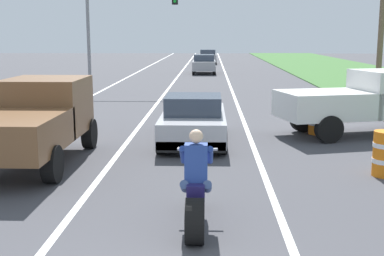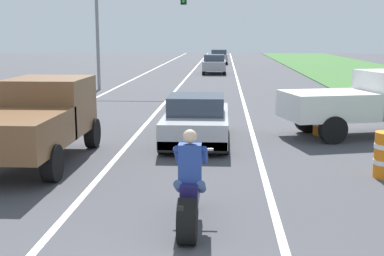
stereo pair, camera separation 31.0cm
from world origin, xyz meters
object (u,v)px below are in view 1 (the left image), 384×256
at_px(sports_car_silver, 194,120).
at_px(construction_barrel_mid, 318,118).
at_px(pickup_truck_left_lane_brown, 35,118).
at_px(distant_car_further_ahead, 208,56).
at_px(distant_car_far_ahead, 204,64).
at_px(traffic_light_mast_near, 118,16).
at_px(motorcycle_with_rider, 196,193).
at_px(pickup_truck_right_shoulder_white, 365,99).

bearing_deg(sports_car_silver, construction_barrel_mid, 18.59).
bearing_deg(pickup_truck_left_lane_brown, distant_car_further_ahead, 84.73).
relative_size(sports_car_silver, distant_car_far_ahead, 1.08).
bearing_deg(construction_barrel_mid, traffic_light_mast_near, 123.91).
bearing_deg(distant_car_far_ahead, pickup_truck_left_lane_brown, -97.27).
distance_m(pickup_truck_left_lane_brown, construction_barrel_mid, 8.52).
bearing_deg(traffic_light_mast_near, sports_car_silver, -71.65).
relative_size(pickup_truck_left_lane_brown, distant_car_far_ahead, 1.20).
relative_size(motorcycle_with_rider, sports_car_silver, 0.51).
bearing_deg(construction_barrel_mid, distant_car_further_ahead, 95.36).
bearing_deg(pickup_truck_right_shoulder_white, traffic_light_mast_near, 128.01).
bearing_deg(motorcycle_with_rider, pickup_truck_left_lane_brown, 133.97).
xyz_separation_m(pickup_truck_left_lane_brown, pickup_truck_right_shoulder_white, (8.92, 3.91, 0.00)).
distance_m(motorcycle_with_rider, distant_car_further_ahead, 46.55).
distance_m(motorcycle_with_rider, pickup_truck_left_lane_brown, 5.71).
distance_m(pickup_truck_left_lane_brown, traffic_light_mast_near, 16.73).
distance_m(construction_barrel_mid, distant_car_further_ahead, 38.68).
height_order(pickup_truck_right_shoulder_white, construction_barrel_mid, pickup_truck_right_shoulder_white).
xyz_separation_m(motorcycle_with_rider, pickup_truck_right_shoulder_white, (4.97, 8.00, 0.51)).
bearing_deg(motorcycle_with_rider, pickup_truck_right_shoulder_white, 58.16).
height_order(pickup_truck_right_shoulder_white, distant_car_further_ahead, pickup_truck_right_shoulder_white).
xyz_separation_m(sports_car_silver, construction_barrel_mid, (3.83, 1.29, -0.13)).
bearing_deg(distant_car_further_ahead, construction_barrel_mid, -84.64).
height_order(pickup_truck_left_lane_brown, pickup_truck_right_shoulder_white, same).
relative_size(sports_car_silver, pickup_truck_right_shoulder_white, 0.84).
bearing_deg(pickup_truck_right_shoulder_white, motorcycle_with_rider, -121.84).
relative_size(construction_barrel_mid, distant_car_far_ahead, 0.25).
height_order(distant_car_far_ahead, distant_car_further_ahead, same).
xyz_separation_m(pickup_truck_left_lane_brown, traffic_light_mast_near, (-0.88, 16.45, 2.93)).
xyz_separation_m(pickup_truck_left_lane_brown, distant_car_far_ahead, (3.68, 28.85, -0.33)).
relative_size(motorcycle_with_rider, construction_barrel_mid, 2.21).
relative_size(pickup_truck_right_shoulder_white, distant_car_far_ahead, 1.29).
height_order(construction_barrel_mid, distant_car_further_ahead, distant_car_further_ahead).
distance_m(motorcycle_with_rider, traffic_light_mast_near, 21.38).
height_order(pickup_truck_right_shoulder_white, distant_car_far_ahead, pickup_truck_right_shoulder_white).
distance_m(traffic_light_mast_near, distant_car_further_ahead, 26.65).
distance_m(sports_car_silver, pickup_truck_left_lane_brown, 4.57).
relative_size(motorcycle_with_rider, distant_car_further_ahead, 0.55).
bearing_deg(traffic_light_mast_near, construction_barrel_mid, -56.09).
bearing_deg(traffic_light_mast_near, pickup_truck_left_lane_brown, -86.93).
bearing_deg(pickup_truck_right_shoulder_white, construction_barrel_mid, 178.48).
relative_size(traffic_light_mast_near, distant_car_further_ahead, 1.50).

